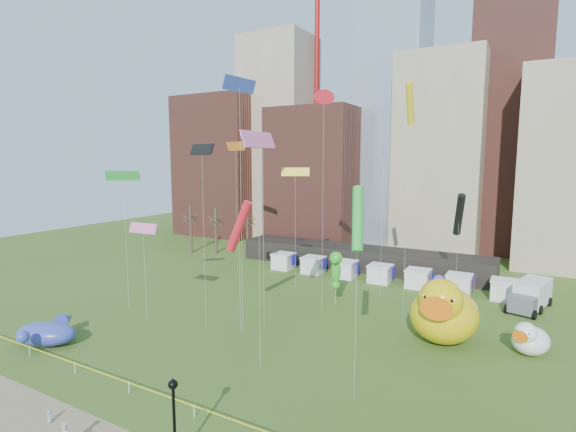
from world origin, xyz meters
The scene contains 29 objects.
ground centered at (0.00, 0.00, 0.00)m, with size 160.00×160.00×0.00m, color #3A571B.
skyline centered at (2.25, 61.06, 21.44)m, with size 101.00×23.00×68.00m.
crane_left centered at (-21.11, 64.00, 46.90)m, with size 23.00×1.00×76.00m.
pavilion centered at (-4.00, 42.00, 1.60)m, with size 38.00×6.00×3.20m, color black.
vendor_tents centered at (1.02, 36.00, 1.11)m, with size 33.24×2.80×2.40m.
bare_trees centered at (-30.17, 40.54, 4.01)m, with size 8.44×6.44×8.50m.
caution_tape centered at (0.00, 0.00, 0.68)m, with size 50.00×0.06×0.90m.
big_duck centered at (11.81, 19.71, 2.91)m, with size 6.03×8.17×6.33m.
small_duck centered at (18.65, 20.75, 1.39)m, with size 3.97×4.35×3.03m.
seahorse_green centered at (-0.65, 24.52, 4.39)m, with size 1.81×2.07×6.20m.
seahorse_purple centered at (10.76, 23.15, 3.89)m, with size 1.39×1.62×5.33m.
whale_inflatable centered at (-18.96, 2.21, 1.10)m, with size 6.14×6.83×2.41m.
lamppost centered at (2.03, -3.79, 3.05)m, with size 0.52×0.52×4.98m.
box_truck centered at (18.73, 34.04, 1.58)m, with size 4.43×7.65×3.07m.
toddler centered at (-7.57, -4.84, 0.42)m, with size 0.28×0.20×0.80m, color white.
kite_0 centered at (-5.50, 12.86, 10.25)m, with size 2.96×0.92×12.76m.
kite_1 centered at (-16.19, 11.11, 9.46)m, with size 3.50×0.69×10.02m.
kite_2 centered at (-9.17, 12.19, 17.27)m, with size 3.37×1.35×17.87m.
kite_3 centered at (-19.98, 12.09, 14.66)m, with size 3.00×2.56×15.25m.
kite_4 centered at (-7.41, 27.47, 14.86)m, with size 3.34×1.94×15.45m.
kite_5 centered at (-5.22, 12.82, 22.90)m, with size 0.99×4.10×23.63m.
kite_6 centered at (-18.94, 31.00, 18.25)m, with size 3.96×1.86×18.93m.
kite_7 centered at (2.85, 30.04, 17.00)m, with size 0.56×1.81×18.65m.
kite_8 centered at (-1.17, 21.98, 22.63)m, with size 1.20×1.21×23.54m.
kite_9 centered at (0.29, 7.35, 17.78)m, with size 0.60×4.08×18.46m.
kite_10 centered at (11.04, 32.59, 10.18)m, with size 1.70×3.09×12.70m.
kite_11 centered at (8.17, 7.03, 12.56)m, with size 1.57×2.61×14.71m.
kite_12 centered at (7.32, 23.32, 21.72)m, with size 0.79×2.37×23.74m.
kite_13 centered at (-4.66, 15.74, 17.66)m, with size 2.13×0.52×18.23m.
Camera 1 is at (17.80, -19.60, 16.36)m, focal length 27.00 mm.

